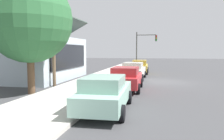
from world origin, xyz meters
TOP-DOWN VIEW (x-y plane):
  - ground_plane at (0.00, 0.00)m, footprint 120.00×120.00m
  - sidewalk_curb at (0.00, 5.60)m, footprint 60.00×4.20m
  - car_seafoam at (-9.91, 2.80)m, footprint 4.86×2.17m
  - car_cherry at (-4.47, 2.69)m, footprint 4.34×2.13m
  - car_ivory at (1.42, 2.86)m, footprint 4.91×2.11m
  - car_mustard at (6.87, 2.75)m, footprint 4.74×2.05m
  - storefront_building at (-0.20, 11.98)m, footprint 10.02×7.19m
  - shade_tree at (-6.95, 8.26)m, footprint 5.22×5.22m
  - traffic_light_main at (11.38, 2.54)m, footprint 0.37×2.79m
  - utility_pole_wooden at (-3.98, 8.20)m, footprint 1.80×0.24m
  - fire_hydrant_red at (0.04, 4.20)m, footprint 0.22×0.22m

SIDE VIEW (x-z plane):
  - ground_plane at x=0.00m, z-range 0.00..0.00m
  - sidewalk_curb at x=0.00m, z-range 0.00..0.16m
  - fire_hydrant_red at x=0.04m, z-range 0.14..0.85m
  - car_cherry at x=-4.47m, z-range 0.02..1.61m
  - car_mustard at x=6.87m, z-range 0.02..1.61m
  - car_seafoam at x=-9.91m, z-range 0.02..1.61m
  - car_ivory at x=1.42m, z-range 0.02..1.61m
  - storefront_building at x=-0.20m, z-range -0.84..5.03m
  - traffic_light_main at x=11.38m, z-range 0.89..6.09m
  - utility_pole_wooden at x=-3.98m, z-range 0.18..7.68m
  - shade_tree at x=-6.95m, z-range 0.94..8.08m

